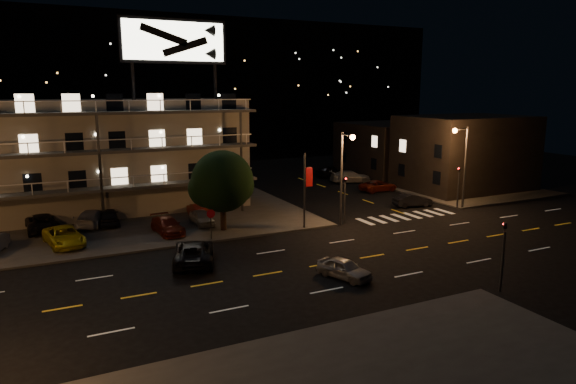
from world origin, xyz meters
name	(u,v)px	position (x,y,z in m)	size (l,w,h in m)	color
ground	(296,269)	(0.00, 0.00, 0.00)	(140.00, 140.00, 0.00)	black
curb_nw	(52,222)	(-14.00, 20.00, 0.07)	(44.00, 24.00, 0.15)	#373735
curb_ne	(439,183)	(30.00, 20.00, 0.07)	(16.00, 24.00, 0.15)	#373735
motel	(92,155)	(-9.94, 23.88, 5.34)	(28.00, 13.80, 18.10)	gray
side_bldg_front	(464,153)	(29.99, 16.00, 4.25)	(14.06, 10.00, 8.50)	black
side_bldg_back	(399,149)	(29.99, 28.00, 3.50)	(14.06, 12.00, 7.00)	black
hill_backdrop	(88,89)	(-5.94, 68.78, 11.55)	(120.00, 25.00, 24.00)	black
streetlight_nc	(344,169)	(8.50, 7.94, 4.96)	(0.44, 1.92, 8.00)	#2D2D30
streetlight_ne	(463,159)	(22.14, 8.30, 4.96)	(1.92, 0.44, 8.00)	#2D2D30
signal_nw	(345,195)	(9.00, 8.50, 2.57)	(0.20, 0.27, 4.60)	#2D2D30
signal_sw	(504,249)	(9.00, -8.50, 2.57)	(0.20, 0.27, 4.60)	#2D2D30
signal_ne	(459,183)	(22.00, 8.50, 2.57)	(0.27, 0.20, 4.60)	#2D2D30
banner_north	(305,189)	(5.09, 8.40, 3.43)	(0.83, 0.16, 6.40)	#2D2D30
stop_sign	(211,219)	(-3.00, 8.57, 1.71)	(0.91, 0.11, 2.61)	#2D2D30
tree	(222,183)	(-1.36, 10.66, 4.06)	(5.23, 5.03, 6.58)	black
lot_car_2	(64,236)	(-13.31, 11.79, 0.83)	(2.25, 4.88, 1.36)	gold
lot_car_3	(168,226)	(-5.68, 11.62, 0.79)	(1.79, 4.39, 1.28)	#61190D
lot_car_4	(202,217)	(-2.41, 13.09, 0.76)	(1.45, 3.60, 1.23)	#949599
lot_car_6	(42,222)	(-14.74, 16.95, 0.86)	(2.36, 5.13, 1.42)	black
lot_car_7	(92,218)	(-10.88, 16.79, 0.84)	(1.94, 4.76, 1.38)	#949599
lot_car_8	(108,216)	(-9.60, 16.53, 0.87)	(1.69, 4.20, 1.43)	black
lot_car_9	(199,210)	(-1.91, 15.81, 0.79)	(1.35, 3.86, 1.27)	#61190D
side_car_0	(413,200)	(18.62, 11.12, 0.64)	(1.36, 3.90, 1.28)	black
side_car_1	(378,186)	(20.23, 19.12, 0.62)	(2.07, 4.49, 1.25)	#61190D
side_car_2	(350,177)	(20.38, 25.24, 0.74)	(2.08, 5.13, 1.49)	#949599
side_car_3	(329,171)	(20.24, 30.22, 0.77)	(1.82, 4.53, 1.54)	black
road_car_east	(344,268)	(1.99, -2.72, 0.62)	(1.46, 3.63, 1.24)	#949599
road_car_west	(194,252)	(-5.63, 4.11, 0.77)	(2.55, 5.52, 1.53)	black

